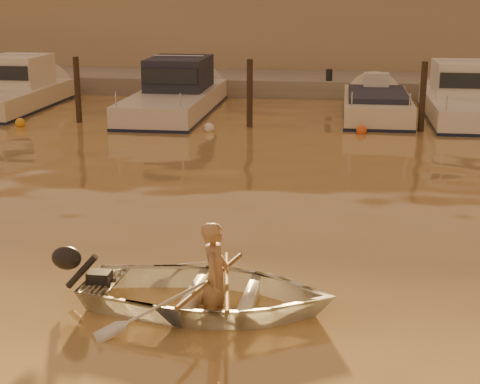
# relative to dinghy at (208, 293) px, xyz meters

# --- Properties ---
(ground_plane) EXTENTS (160.00, 160.00, 0.00)m
(ground_plane) POSITION_rel_dinghy_xyz_m (-0.89, -0.97, -0.22)
(ground_plane) COLOR olive
(ground_plane) RESTS_ON ground
(dinghy) EXTENTS (3.41, 2.52, 0.68)m
(dinghy) POSITION_rel_dinghy_xyz_m (0.00, 0.00, 0.00)
(dinghy) COLOR silver
(dinghy) RESTS_ON ground_plane
(person) EXTENTS (0.38, 0.56, 1.49)m
(person) POSITION_rel_dinghy_xyz_m (0.10, -0.00, 0.22)
(person) COLOR #A47952
(person) RESTS_ON dinghy
(outboard_motor) EXTENTS (0.92, 0.44, 0.70)m
(outboard_motor) POSITION_rel_dinghy_xyz_m (-1.50, 0.07, 0.06)
(outboard_motor) COLOR black
(outboard_motor) RESTS_ON dinghy
(oar_port) EXTENTS (0.40, 2.08, 0.13)m
(oar_port) POSITION_rel_dinghy_xyz_m (0.25, -0.01, 0.20)
(oar_port) COLOR brown
(oar_port) RESTS_ON dinghy
(oar_starboard) EXTENTS (0.52, 2.06, 0.13)m
(oar_starboard) POSITION_rel_dinghy_xyz_m (0.05, -0.00, 0.20)
(oar_starboard) COLOR brown
(oar_starboard) RESTS_ON dinghy
(moored_boat_1) EXTENTS (2.30, 6.82, 1.75)m
(moored_boat_1) POSITION_rel_dinghy_xyz_m (-9.55, 15.03, 0.40)
(moored_boat_1) COLOR beige
(moored_boat_1) RESTS_ON ground_plane
(moored_boat_2) EXTENTS (2.37, 7.91, 1.75)m
(moored_boat_2) POSITION_rel_dinghy_xyz_m (-3.86, 15.03, 0.40)
(moored_boat_2) COLOR silver
(moored_boat_2) RESTS_ON ground_plane
(moored_boat_3) EXTENTS (2.04, 5.90, 0.95)m
(moored_boat_3) POSITION_rel_dinghy_xyz_m (2.72, 15.03, 0.00)
(moored_boat_3) COLOR beige
(moored_boat_3) RESTS_ON ground_plane
(moored_boat_4) EXTENTS (2.12, 6.59, 1.75)m
(moored_boat_4) POSITION_rel_dinghy_xyz_m (5.37, 15.03, 0.40)
(moored_boat_4) COLOR silver
(moored_boat_4) RESTS_ON ground_plane
(piling_1) EXTENTS (0.18, 0.18, 2.20)m
(piling_1) POSITION_rel_dinghy_xyz_m (-6.39, 12.83, 0.68)
(piling_1) COLOR #2D2319
(piling_1) RESTS_ON ground_plane
(piling_2) EXTENTS (0.18, 0.18, 2.20)m
(piling_2) POSITION_rel_dinghy_xyz_m (-1.09, 12.83, 0.68)
(piling_2) COLOR #2D2319
(piling_2) RESTS_ON ground_plane
(piling_3) EXTENTS (0.18, 0.18, 2.20)m
(piling_3) POSITION_rel_dinghy_xyz_m (3.91, 12.83, 0.68)
(piling_3) COLOR #2D2319
(piling_3) RESTS_ON ground_plane
(fender_b) EXTENTS (0.30, 0.30, 0.30)m
(fender_b) POSITION_rel_dinghy_xyz_m (-7.91, 11.94, -0.12)
(fender_b) COLOR orange
(fender_b) RESTS_ON ground_plane
(fender_c) EXTENTS (0.30, 0.30, 0.30)m
(fender_c) POSITION_rel_dinghy_xyz_m (-2.16, 11.95, -0.12)
(fender_c) COLOR white
(fender_c) RESTS_ON ground_plane
(fender_d) EXTENTS (0.30, 0.30, 0.30)m
(fender_d) POSITION_rel_dinghy_xyz_m (2.21, 12.22, -0.12)
(fender_d) COLOR #EA561B
(fender_d) RESTS_ON ground_plane
(quay) EXTENTS (52.00, 4.00, 1.00)m
(quay) POSITION_rel_dinghy_xyz_m (-0.89, 20.53, -0.07)
(quay) COLOR gray
(quay) RESTS_ON ground_plane
(waterfront_building) EXTENTS (46.00, 7.00, 4.80)m
(waterfront_building) POSITION_rel_dinghy_xyz_m (-0.89, 26.03, 2.18)
(waterfront_building) COLOR #9E8466
(waterfront_building) RESTS_ON quay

